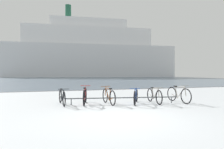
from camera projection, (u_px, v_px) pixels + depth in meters
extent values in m
cube|color=silver|center=(133.00, 128.00, 5.01)|extent=(80.00, 22.00, 0.08)
cube|color=slate|center=(62.00, 77.00, 68.36)|extent=(80.00, 110.00, 0.08)
cube|color=#47474C|center=(81.00, 91.00, 15.57)|extent=(80.00, 0.50, 0.05)
cylinder|color=#4C5156|center=(123.00, 98.00, 8.75)|extent=(5.14, 0.86, 0.05)
cylinder|color=#4C5156|center=(71.00, 102.00, 8.46)|extent=(0.04, 0.04, 0.28)
cylinder|color=#4C5156|center=(171.00, 100.00, 9.05)|extent=(0.04, 0.04, 0.28)
torus|color=black|center=(64.00, 99.00, 8.02)|extent=(0.12, 0.63, 0.63)
torus|color=black|center=(60.00, 96.00, 8.98)|extent=(0.12, 0.63, 0.63)
cylinder|color=#1E2328|center=(63.00, 96.00, 8.33)|extent=(0.10, 0.55, 0.54)
cylinder|color=#1E2328|center=(62.00, 95.00, 8.64)|extent=(0.06, 0.19, 0.48)
cylinder|color=#1E2328|center=(62.00, 90.00, 8.40)|extent=(0.12, 0.68, 0.08)
cylinder|color=#1E2328|center=(61.00, 98.00, 8.78)|extent=(0.09, 0.46, 0.18)
cylinder|color=#1E2328|center=(64.00, 95.00, 8.05)|extent=(0.05, 0.12, 0.37)
cube|color=black|center=(61.00, 89.00, 8.71)|extent=(0.10, 0.21, 0.05)
cylinder|color=#1E2328|center=(64.00, 89.00, 8.09)|extent=(0.46, 0.08, 0.02)
torus|color=black|center=(86.00, 95.00, 9.15)|extent=(0.20, 0.71, 0.71)
torus|color=black|center=(84.00, 98.00, 8.13)|extent=(0.20, 0.71, 0.71)
cylinder|color=#B22D2D|center=(85.00, 93.00, 8.81)|extent=(0.15, 0.53, 0.60)
cylinder|color=#B22D2D|center=(85.00, 95.00, 8.48)|extent=(0.08, 0.19, 0.53)
cylinder|color=#B22D2D|center=(85.00, 88.00, 8.73)|extent=(0.18, 0.66, 0.09)
cylinder|color=#B22D2D|center=(84.00, 99.00, 8.34)|extent=(0.13, 0.44, 0.19)
cylinder|color=#B22D2D|center=(86.00, 91.00, 9.11)|extent=(0.06, 0.12, 0.42)
cube|color=black|center=(85.00, 88.00, 8.40)|extent=(0.12, 0.21, 0.05)
cylinder|color=#B22D2D|center=(86.00, 86.00, 9.07)|extent=(0.45, 0.12, 0.02)
torus|color=black|center=(105.00, 96.00, 9.14)|extent=(0.11, 0.68, 0.67)
torus|color=black|center=(113.00, 98.00, 8.24)|extent=(0.11, 0.68, 0.67)
cylinder|color=brown|center=(107.00, 94.00, 8.84)|extent=(0.08, 0.51, 0.57)
cylinder|color=brown|center=(110.00, 95.00, 8.55)|extent=(0.05, 0.18, 0.51)
cylinder|color=brown|center=(108.00, 88.00, 8.77)|extent=(0.09, 0.63, 0.08)
cylinder|color=brown|center=(111.00, 99.00, 8.43)|extent=(0.07, 0.43, 0.19)
cylinder|color=brown|center=(105.00, 92.00, 9.10)|extent=(0.05, 0.11, 0.40)
cube|color=black|center=(110.00, 89.00, 8.48)|extent=(0.10, 0.21, 0.05)
cylinder|color=brown|center=(106.00, 86.00, 9.07)|extent=(0.46, 0.06, 0.02)
torus|color=black|center=(135.00, 98.00, 8.30)|extent=(0.35, 0.59, 0.64)
torus|color=black|center=(137.00, 95.00, 9.33)|extent=(0.35, 0.59, 0.64)
cylinder|color=#3359B2|center=(135.00, 95.00, 8.63)|extent=(0.29, 0.50, 0.54)
cylinder|color=#3359B2|center=(136.00, 94.00, 8.97)|extent=(0.12, 0.19, 0.48)
cylinder|color=#3359B2|center=(136.00, 89.00, 8.71)|extent=(0.36, 0.62, 0.08)
cylinder|color=#3359B2|center=(136.00, 97.00, 9.11)|extent=(0.25, 0.42, 0.18)
cylinder|color=#3359B2|center=(135.00, 94.00, 8.34)|extent=(0.09, 0.12, 0.37)
cube|color=black|center=(136.00, 88.00, 9.05)|extent=(0.17, 0.21, 0.05)
cylinder|color=#3359B2|center=(135.00, 88.00, 8.37)|extent=(0.42, 0.24, 0.02)
torus|color=black|center=(159.00, 97.00, 8.46)|extent=(0.11, 0.66, 0.66)
torus|color=black|center=(150.00, 95.00, 9.48)|extent=(0.11, 0.66, 0.66)
cylinder|color=gray|center=(156.00, 94.00, 8.79)|extent=(0.08, 0.55, 0.56)
cylinder|color=gray|center=(153.00, 94.00, 9.12)|extent=(0.05, 0.19, 0.50)
cylinder|color=gray|center=(155.00, 89.00, 8.87)|extent=(0.09, 0.68, 0.08)
cylinder|color=gray|center=(152.00, 97.00, 9.26)|extent=(0.08, 0.45, 0.18)
cylinder|color=gray|center=(159.00, 93.00, 8.50)|extent=(0.05, 0.12, 0.39)
cube|color=black|center=(152.00, 88.00, 9.20)|extent=(0.10, 0.21, 0.05)
cylinder|color=gray|center=(158.00, 88.00, 8.53)|extent=(0.46, 0.06, 0.02)
torus|color=black|center=(186.00, 96.00, 8.69)|extent=(0.09, 0.72, 0.72)
torus|color=black|center=(172.00, 94.00, 9.67)|extent=(0.09, 0.72, 0.72)
cylinder|color=gray|center=(181.00, 93.00, 9.01)|extent=(0.07, 0.54, 0.60)
cylinder|color=gray|center=(176.00, 93.00, 9.32)|extent=(0.05, 0.19, 0.54)
cylinder|color=gray|center=(180.00, 87.00, 9.08)|extent=(0.07, 0.67, 0.09)
cylinder|color=gray|center=(174.00, 96.00, 9.46)|extent=(0.06, 0.45, 0.19)
cylinder|color=gray|center=(185.00, 92.00, 8.73)|extent=(0.04, 0.11, 0.43)
cube|color=black|center=(175.00, 86.00, 9.40)|extent=(0.09, 0.20, 0.05)
cylinder|color=gray|center=(185.00, 86.00, 8.76)|extent=(0.46, 0.05, 0.02)
cube|color=silver|center=(93.00, 62.00, 69.06)|extent=(59.02, 17.04, 11.16)
cube|color=white|center=(89.00, 38.00, 68.72)|extent=(44.37, 13.92, 6.14)
cube|color=white|center=(89.00, 25.00, 68.68)|extent=(26.84, 10.52, 3.12)
cylinder|color=#1E593F|center=(68.00, 12.00, 67.30)|extent=(2.06, 2.06, 5.02)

